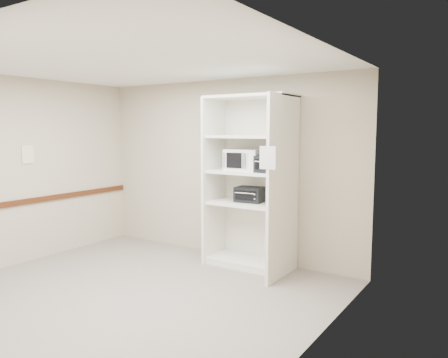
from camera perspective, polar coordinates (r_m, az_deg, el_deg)
The scene contains 12 objects.
floor at distance 5.49m, azimuth -11.79°, elevation -14.45°, with size 4.50×4.00×0.01m, color slate.
ceiling at distance 5.19m, azimuth -12.50°, elevation 14.67°, with size 4.50×4.00×0.01m, color white.
wall_back at distance 6.71m, azimuth 0.10°, elevation 1.36°, with size 4.50×0.02×2.70m, color #BBAF93.
wall_left at distance 6.94m, azimuth -25.29°, elevation 0.91°, with size 0.02×4.00×2.70m, color #BBAF93.
wall_right at distance 3.91m, azimuth 11.75°, elevation -2.44°, with size 0.02×4.00×2.70m, color #BBAF93.
shelving_unit at distance 6.14m, azimuth 3.79°, elevation -1.18°, with size 1.24×0.92×2.42m.
microwave at distance 6.24m, azimuth 2.67°, elevation 2.53°, with size 0.50×0.38×0.30m, color white.
toaster_oven_upper at distance 5.90m, azimuth 6.22°, elevation 1.92°, with size 0.39×0.29×0.23m, color black.
toaster_oven_lower at distance 6.24m, azimuth 3.40°, elevation -2.03°, with size 0.39×0.29×0.21m, color black.
paper_sign at distance 5.28m, azimuth 5.71°, elevation 2.77°, with size 0.22×0.01×0.27m, color white.
chair_rail at distance 6.98m, azimuth -25.02°, elevation -2.78°, with size 0.04×3.98×0.08m, color #3E1B0A.
wall_poster at distance 7.00m, azimuth -24.24°, elevation 2.94°, with size 0.01×0.19×0.26m, color white.
Camera 1 is at (3.66, -3.60, 1.94)m, focal length 35.00 mm.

